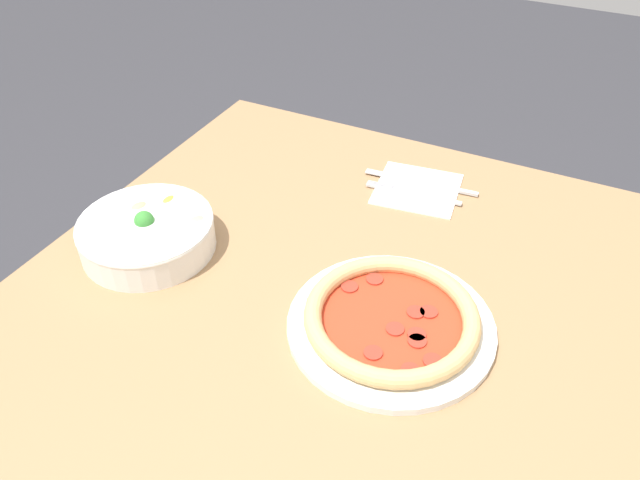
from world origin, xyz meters
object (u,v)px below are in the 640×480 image
(bowl, at_px, (147,233))
(knife, at_px, (426,183))
(pizza, at_px, (391,320))
(fork, at_px, (414,193))

(bowl, bearing_deg, knife, -42.72)
(pizza, relative_size, fork, 1.65)
(bowl, relative_size, knife, 1.01)
(pizza, bearing_deg, knife, 11.20)
(fork, height_order, knife, same)
(fork, distance_m, knife, 0.04)
(pizza, bearing_deg, fork, 13.81)
(pizza, distance_m, bowl, 0.43)
(fork, bearing_deg, knife, -104.45)
(bowl, height_order, fork, bowl)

